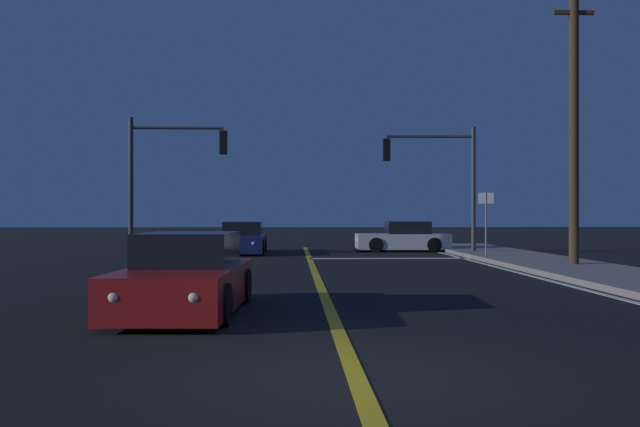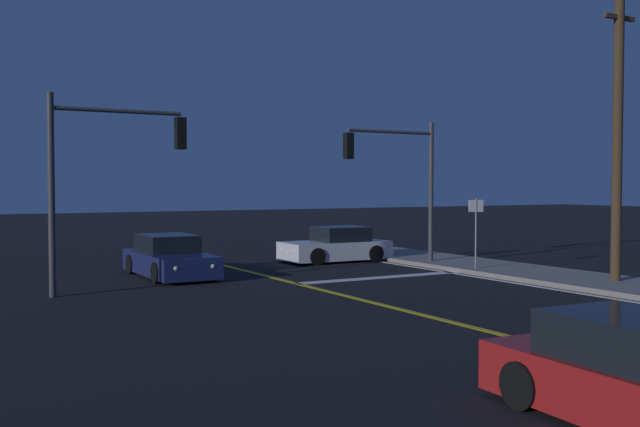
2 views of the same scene
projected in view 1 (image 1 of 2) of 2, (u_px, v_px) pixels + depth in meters
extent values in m
plane|color=black|center=(356.00, 378.00, 6.78)|extent=(160.00, 160.00, 0.00)
cube|color=gray|center=(619.00, 277.00, 16.94)|extent=(3.20, 35.46, 0.15)
cube|color=gold|center=(318.00, 281.00, 16.62)|extent=(0.20, 33.49, 0.01)
cube|color=white|center=(547.00, 280.00, 16.86)|extent=(0.16, 33.49, 0.01)
cube|color=white|center=(390.00, 258.00, 25.09)|extent=(6.00, 0.50, 0.01)
cube|color=navy|center=(243.00, 243.00, 28.41)|extent=(1.87, 4.52, 0.68)
cube|color=black|center=(243.00, 229.00, 28.68)|extent=(1.60, 2.08, 0.60)
cylinder|color=black|center=(262.00, 247.00, 27.05)|extent=(0.22, 0.64, 0.64)
cylinder|color=black|center=(219.00, 247.00, 26.98)|extent=(0.22, 0.64, 0.64)
cylinder|color=black|center=(264.00, 244.00, 29.85)|extent=(0.22, 0.64, 0.64)
cylinder|color=black|center=(225.00, 244.00, 29.77)|extent=(0.22, 0.64, 0.64)
sphere|color=#FFF4CC|center=(253.00, 243.00, 26.24)|extent=(0.18, 0.18, 0.18)
sphere|color=#FFF4CC|center=(224.00, 243.00, 26.19)|extent=(0.18, 0.18, 0.18)
sphere|color=red|center=(258.00, 239.00, 30.65)|extent=(0.14, 0.14, 0.14)
sphere|color=red|center=(233.00, 239.00, 30.59)|extent=(0.14, 0.14, 0.14)
cube|color=silver|center=(402.00, 241.00, 30.17)|extent=(4.14, 1.97, 0.68)
cube|color=black|center=(408.00, 228.00, 30.18)|extent=(1.92, 1.66, 0.60)
cylinder|color=black|center=(376.00, 245.00, 29.25)|extent=(0.64, 0.23, 0.64)
cylinder|color=black|center=(372.00, 243.00, 31.03)|extent=(0.64, 0.23, 0.64)
cylinder|color=black|center=(434.00, 245.00, 29.31)|extent=(0.64, 0.23, 0.64)
cylinder|color=black|center=(427.00, 243.00, 31.09)|extent=(0.64, 0.23, 0.64)
sphere|color=#FFF4CC|center=(359.00, 240.00, 29.53)|extent=(0.18, 0.18, 0.18)
sphere|color=#FFF4CC|center=(357.00, 239.00, 30.71)|extent=(0.18, 0.18, 0.18)
sphere|color=red|center=(449.00, 240.00, 29.63)|extent=(0.14, 0.14, 0.14)
sphere|color=red|center=(444.00, 239.00, 30.81)|extent=(0.14, 0.14, 0.14)
cube|color=maroon|center=(185.00, 287.00, 11.22)|extent=(1.97, 4.32, 0.68)
cube|color=black|center=(188.00, 250.00, 11.47)|extent=(1.61, 2.02, 0.60)
cylinder|color=black|center=(222.00, 305.00, 9.90)|extent=(0.25, 0.65, 0.64)
cylinder|color=black|center=(111.00, 304.00, 9.91)|extent=(0.25, 0.65, 0.64)
cylinder|color=black|center=(244.00, 286.00, 12.52)|extent=(0.25, 0.65, 0.64)
cylinder|color=black|center=(156.00, 286.00, 12.54)|extent=(0.25, 0.65, 0.64)
sphere|color=#FFF4CC|center=(194.00, 297.00, 9.16)|extent=(0.18, 0.18, 0.18)
sphere|color=#FFF4CC|center=(114.00, 297.00, 9.17)|extent=(0.18, 0.18, 0.18)
sphere|color=red|center=(235.00, 272.00, 13.28)|extent=(0.14, 0.14, 0.14)
sphere|color=red|center=(180.00, 271.00, 13.29)|extent=(0.14, 0.14, 0.14)
cylinder|color=#38383D|center=(473.00, 191.00, 27.55)|extent=(0.18, 0.18, 5.25)
cylinder|color=#38383D|center=(430.00, 136.00, 27.48)|extent=(3.59, 0.12, 0.12)
cube|color=black|center=(387.00, 150.00, 27.40)|extent=(0.28, 0.28, 0.90)
sphere|color=red|center=(387.00, 143.00, 27.40)|extent=(0.22, 0.22, 0.22)
sphere|color=#4C2D05|center=(387.00, 150.00, 27.40)|extent=(0.22, 0.22, 0.22)
sphere|color=#0A3814|center=(387.00, 156.00, 27.40)|extent=(0.22, 0.22, 0.22)
cylinder|color=#38383D|center=(131.00, 187.00, 25.59)|extent=(0.18, 0.18, 5.36)
cylinder|color=#38383D|center=(177.00, 128.00, 25.66)|extent=(3.52, 0.12, 0.12)
cube|color=black|center=(223.00, 142.00, 25.73)|extent=(0.28, 0.28, 0.90)
sphere|color=red|center=(223.00, 135.00, 25.74)|extent=(0.22, 0.22, 0.22)
sphere|color=#4C2D05|center=(223.00, 142.00, 25.73)|extent=(0.22, 0.22, 0.22)
sphere|color=#0A3814|center=(223.00, 150.00, 25.73)|extent=(0.22, 0.22, 0.22)
cylinder|color=#42301E|center=(574.00, 118.00, 20.36)|extent=(0.29, 0.29, 9.18)
cube|color=#42301E|center=(574.00, 13.00, 20.36)|extent=(1.24, 0.12, 0.12)
cylinder|color=slate|center=(486.00, 225.00, 24.74)|extent=(0.06, 0.06, 2.50)
cube|color=white|center=(486.00, 198.00, 24.74)|extent=(0.56, 0.12, 0.40)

